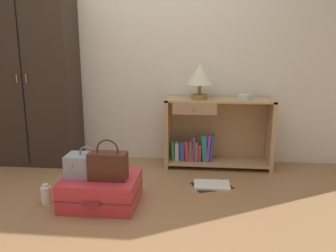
{
  "coord_description": "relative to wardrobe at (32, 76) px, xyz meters",
  "views": [
    {
      "loc": [
        0.61,
        -2.41,
        1.27
      ],
      "look_at": [
        0.29,
        0.76,
        0.55
      ],
      "focal_mm": 36.67,
      "sensor_mm": 36.0,
      "label": 1
    }
  ],
  "objects": [
    {
      "name": "table_lamp",
      "position": [
        1.83,
        0.0,
        0.02
      ],
      "size": [
        0.28,
        0.28,
        0.38
      ],
      "color": "olive",
      "rests_on": "bookshelf"
    },
    {
      "name": "handbag",
      "position": [
        1.12,
        -1.06,
        -0.62
      ],
      "size": [
        0.3,
        0.15,
        0.33
      ],
      "color": "#472319",
      "rests_on": "suitcase_large"
    },
    {
      "name": "suitcase_large",
      "position": [
        1.04,
        -1.02,
        -0.85
      ],
      "size": [
        0.61,
        0.53,
        0.24
      ],
      "color": "#D1333D",
      "rests_on": "ground_plane"
    },
    {
      "name": "bowl",
      "position": [
        2.3,
        0.02,
        -0.2
      ],
      "size": [
        0.15,
        0.15,
        0.05
      ],
      "primitive_type": "cylinder",
      "color": "silver",
      "rests_on": "bookshelf"
    },
    {
      "name": "open_book_on_floor",
      "position": [
        1.97,
        -0.54,
        -0.96
      ],
      "size": [
        0.42,
        0.37,
        0.02
      ],
      "color": "white",
      "rests_on": "ground_plane"
    },
    {
      "name": "bottle",
      "position": [
        0.57,
        -1.06,
        -0.89
      ],
      "size": [
        0.08,
        0.08,
        0.17
      ],
      "color": "white",
      "rests_on": "ground_plane"
    },
    {
      "name": "back_wall",
      "position": [
        1.25,
        0.3,
        0.33
      ],
      "size": [
        6.4,
        0.1,
        2.6
      ],
      "primitive_type": "cube",
      "color": "silver",
      "rests_on": "ground_plane"
    },
    {
      "name": "train_case",
      "position": [
        0.92,
        -1.02,
        -0.64
      ],
      "size": [
        0.32,
        0.21,
        0.26
      ],
      "color": "#8E99A3",
      "rests_on": "suitcase_large"
    },
    {
      "name": "ground_plane",
      "position": [
        1.25,
        -1.2,
        -0.97
      ],
      "size": [
        9.0,
        9.0,
        0.0
      ],
      "primitive_type": "plane",
      "color": "#9E7047"
    },
    {
      "name": "wardrobe",
      "position": [
        0.0,
        0.0,
        0.0
      ],
      "size": [
        0.94,
        0.47,
        1.95
      ],
      "color": "#33261E",
      "rests_on": "ground_plane"
    },
    {
      "name": "bookshelf",
      "position": [
        1.99,
        0.05,
        -0.61
      ],
      "size": [
        1.14,
        0.38,
        0.75
      ],
      "color": "tan",
      "rests_on": "ground_plane"
    }
  ]
}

